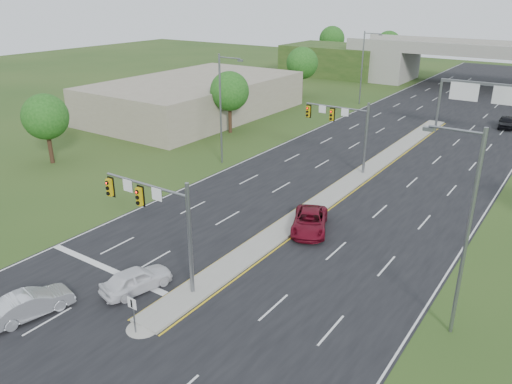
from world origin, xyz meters
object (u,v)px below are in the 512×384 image
at_px(car_far_a, 310,221).
at_px(overpass, 488,69).
at_px(car_white, 136,279).
at_px(keep_right_sign, 133,309).
at_px(car_far_c, 506,122).
at_px(signal_mast_far, 344,124).
at_px(car_silver, 31,304).
at_px(sign_gantry, 488,95).
at_px(signal_mast_near, 159,212).

bearing_deg(car_far_a, overpass, 67.29).
height_order(overpass, car_white, overpass).
distance_m(keep_right_sign, car_far_c, 57.19).
xyz_separation_m(keep_right_sign, car_far_a, (1.65, 15.75, -0.76)).
bearing_deg(signal_mast_far, car_far_a, -74.07).
distance_m(signal_mast_far, overpass, 55.13).
xyz_separation_m(car_white, car_silver, (-2.89, -5.00, -0.01)).
distance_m(car_white, car_silver, 5.77).
bearing_deg(car_silver, sign_gantry, -91.41).
bearing_deg(car_far_c, sign_gantry, -109.49).
xyz_separation_m(signal_mast_far, sign_gantry, (8.95, 19.99, 0.51)).
relative_size(signal_mast_far, overpass, 0.09).
distance_m(overpass, car_far_c, 29.24).
height_order(sign_gantry, overpass, overpass).
xyz_separation_m(signal_mast_near, sign_gantry, (8.95, 44.99, 0.51)).
bearing_deg(car_white, car_far_c, -88.38).
bearing_deg(overpass, car_silver, -93.88).
xyz_separation_m(keep_right_sign, car_silver, (-5.87, -2.08, -0.77)).
height_order(keep_right_sign, car_far_a, keep_right_sign).
xyz_separation_m(car_white, car_far_c, (11.17, 53.67, 0.01)).
height_order(signal_mast_far, sign_gantry, signal_mast_far).
bearing_deg(keep_right_sign, car_white, 135.55).
bearing_deg(signal_mast_far, overpass, 87.65).
height_order(overpass, car_silver, overpass).
relative_size(keep_right_sign, car_far_c, 0.50).
xyz_separation_m(signal_mast_far, car_silver, (-3.60, -31.53, -3.98)).
height_order(keep_right_sign, sign_gantry, sign_gantry).
xyz_separation_m(sign_gantry, car_far_c, (1.51, 7.15, -4.47)).
height_order(car_white, car_silver, car_white).
xyz_separation_m(keep_right_sign, car_far_c, (8.19, 56.59, -0.75)).
relative_size(car_white, car_far_c, 0.98).
distance_m(keep_right_sign, car_silver, 6.27).
bearing_deg(keep_right_sign, car_far_a, 84.02).
relative_size(car_silver, car_far_c, 1.00).
relative_size(sign_gantry, car_far_c, 2.63).
bearing_deg(keep_right_sign, car_far_c, 81.76).
bearing_deg(car_far_a, car_far_c, 56.81).
relative_size(signal_mast_near, car_white, 1.62).
xyz_separation_m(car_silver, car_far_c, (14.06, 58.67, 0.02)).
bearing_deg(overpass, sign_gantry, -79.21).
distance_m(signal_mast_near, car_silver, 8.45).
height_order(car_silver, car_far_c, car_far_c).
height_order(sign_gantry, car_silver, sign_gantry).
distance_m(car_silver, car_far_c, 60.33).
distance_m(signal_mast_far, car_far_a, 14.80).
relative_size(sign_gantry, car_silver, 2.63).
height_order(signal_mast_far, car_far_c, signal_mast_far).
bearing_deg(car_far_c, car_far_a, -106.65).
bearing_deg(overpass, car_far_a, -88.63).
relative_size(signal_mast_near, keep_right_sign, 3.18).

